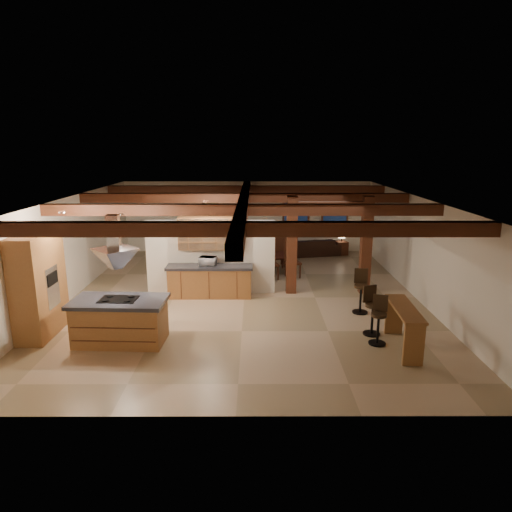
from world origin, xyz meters
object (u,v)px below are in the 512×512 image
at_px(sofa, 311,247).
at_px(bar_counter, 404,321).
at_px(kitchen_island, 120,321).
at_px(dining_table, 264,264).

distance_m(sofa, bar_counter, 8.76).
height_order(kitchen_island, dining_table, kitchen_island).
relative_size(sofa, bar_counter, 1.25).
bearing_deg(dining_table, sofa, 41.80).
relative_size(dining_table, bar_counter, 0.96).
distance_m(kitchen_island, bar_counter, 6.25).
relative_size(kitchen_island, dining_table, 1.21).
xyz_separation_m(kitchen_island, sofa, (5.27, 8.38, -0.18)).
bearing_deg(dining_table, kitchen_island, -132.10).
xyz_separation_m(dining_table, bar_counter, (2.90, -6.05, 0.33)).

